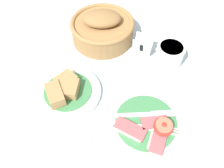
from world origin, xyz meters
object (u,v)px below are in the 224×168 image
(bread_basket, at_px, (102,28))
(teaspoon_by_saucer, at_px, (100,139))
(sugar_cup, at_px, (170,54))
(bread_plate, at_px, (66,91))
(breakfast_plate, at_px, (147,124))
(number_card, at_px, (142,46))

(bread_basket, xyz_separation_m, teaspoon_by_saucer, (0.11, -0.38, -0.04))
(sugar_cup, bearing_deg, bread_plate, -142.59)
(breakfast_plate, xyz_separation_m, teaspoon_by_saucer, (-0.11, -0.07, -0.01))
(sugar_cup, distance_m, bread_basket, 0.25)
(bread_plate, bearing_deg, teaspoon_by_saucer, -38.53)
(number_card, bearing_deg, sugar_cup, -1.96)
(bread_plate, xyz_separation_m, bread_basket, (0.03, 0.26, 0.03))
(bread_plate, relative_size, sugar_cup, 2.22)
(breakfast_plate, relative_size, teaspoon_by_saucer, 1.29)
(bread_plate, relative_size, bread_basket, 0.89)
(number_card, bearing_deg, teaspoon_by_saucer, -91.48)
(breakfast_plate, xyz_separation_m, bread_plate, (-0.25, 0.04, 0.00))
(breakfast_plate, xyz_separation_m, number_card, (-0.07, 0.26, 0.03))
(bread_basket, bearing_deg, sugar_cup, -12.26)
(bread_basket, bearing_deg, teaspoon_by_saucer, -73.99)
(bread_plate, xyz_separation_m, sugar_cup, (0.28, 0.21, 0.02))
(sugar_cup, distance_m, teaspoon_by_saucer, 0.35)
(bread_plate, distance_m, bread_basket, 0.27)
(sugar_cup, bearing_deg, breakfast_plate, -95.77)
(bread_basket, relative_size, number_card, 3.02)
(breakfast_plate, distance_m, teaspoon_by_saucer, 0.13)
(teaspoon_by_saucer, bearing_deg, sugar_cup, 39.76)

